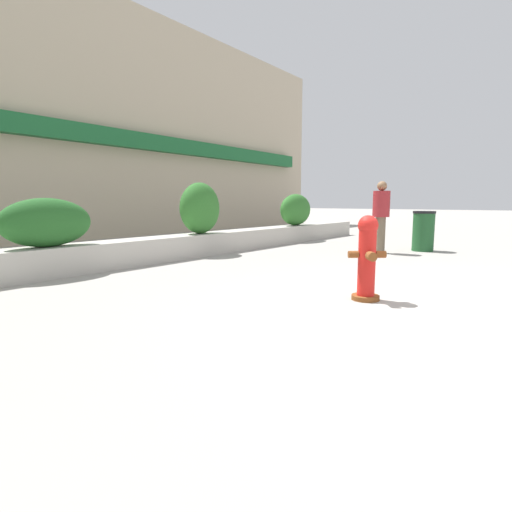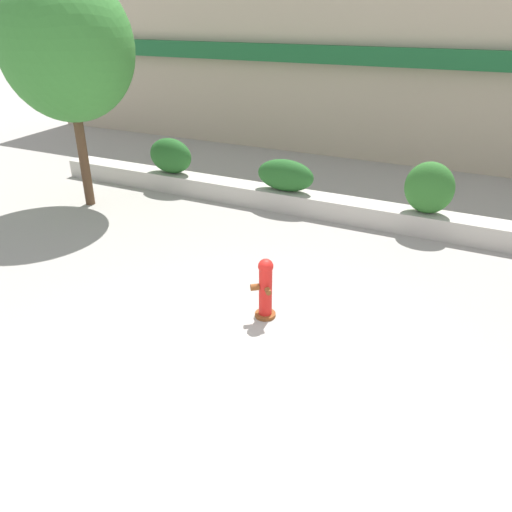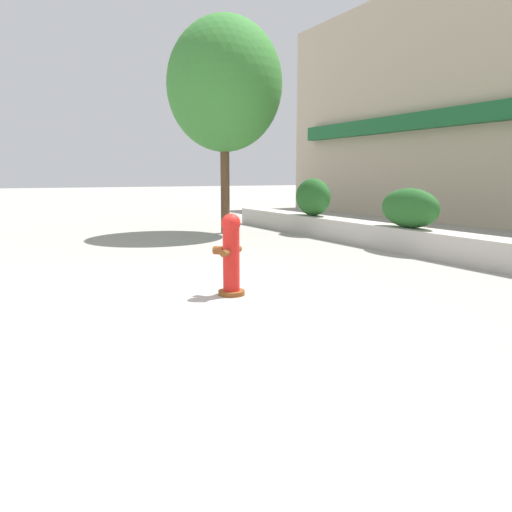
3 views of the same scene
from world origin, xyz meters
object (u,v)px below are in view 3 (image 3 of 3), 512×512
at_px(hedge_bush_1, 409,208).
at_px(fire_hydrant, 231,254).
at_px(hedge_bush_0, 313,197).
at_px(street_tree, 224,85).

bearing_deg(hedge_bush_1, fire_hydrant, -70.39).
bearing_deg(hedge_bush_1, hedge_bush_0, 180.00).
bearing_deg(street_tree, fire_hydrant, -23.65).
distance_m(hedge_bush_0, fire_hydrant, 7.13).
bearing_deg(hedge_bush_0, street_tree, -123.37).
bearing_deg(hedge_bush_0, fire_hydrant, -42.70).
relative_size(hedge_bush_0, street_tree, 0.23).
distance_m(hedge_bush_1, fire_hydrant, 5.13).
height_order(hedge_bush_0, hedge_bush_1, hedge_bush_0).
bearing_deg(street_tree, hedge_bush_0, 56.63).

